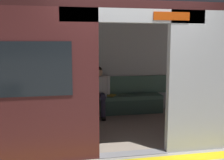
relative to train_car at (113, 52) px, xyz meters
name	(u,v)px	position (x,y,z in m)	size (l,w,h in m)	color
ground_plane	(133,154)	(-0.08, 1.24, -1.56)	(60.00, 60.00, 0.00)	gray
train_car	(113,52)	(0.00, 0.00, 0.00)	(6.40, 2.80, 2.35)	silver
bench_seat	(108,101)	(-0.08, -1.05, -1.22)	(2.71, 0.44, 0.45)	#4C7566
person_seated	(99,88)	(0.16, -0.99, -0.89)	(0.55, 0.70, 1.17)	silver
handbag	(82,94)	(0.54, -1.09, -1.03)	(0.26, 0.15, 0.17)	brown
book	(112,95)	(-0.18, -1.10, -1.10)	(0.15, 0.22, 0.03)	gold
grab_pole_door	(98,81)	(0.40, 0.70, -0.46)	(0.04, 0.04, 2.21)	silver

